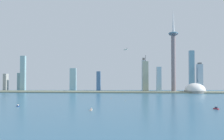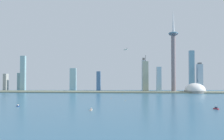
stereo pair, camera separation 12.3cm
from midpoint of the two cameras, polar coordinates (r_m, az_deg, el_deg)
name	(u,v)px [view 1 (the left image)]	position (r m, az deg, el deg)	size (l,w,h in m)	color
ground_plane	(65,116)	(371.29, -11.66, -11.22)	(6000.00, 6000.00, 0.00)	#315D7B
waterfront_pier	(100,92)	(869.92, -3.05, -5.42)	(1006.68, 74.82, 3.59)	#646C59
observation_tower	(173,53)	(911.48, 15.00, 4.00)	(37.16, 37.16, 321.71)	gray
stadium_dome	(195,90)	(897.92, 19.90, -4.80)	(77.14, 77.14, 52.89)	gray
skyscraper_0	(99,81)	(963.13, -3.36, -2.73)	(16.59, 13.03, 80.68)	#416792
skyscraper_1	(146,77)	(894.72, 8.32, -1.63)	(20.29, 21.26, 142.75)	#98A18B
skyscraper_2	(73,79)	(966.60, -9.64, -2.33)	(25.91, 14.23, 93.48)	#86B2BC
skyscraper_3	(200,77)	(989.09, 20.90, -1.73)	(19.58, 25.93, 115.21)	#8EABC3
skyscraper_4	(159,79)	(896.73, 11.53, -2.31)	(16.29, 25.71, 96.42)	#8DB0C3
skyscraper_5	(192,71)	(976.91, 19.13, -0.21)	(19.27, 15.80, 163.59)	#5A8AA5
skyscraper_6	(20,82)	(1035.99, -21.93, -2.72)	(14.99, 17.15, 73.98)	slate
skyscraper_7	(6,82)	(1060.06, -24.86, -2.75)	(12.99, 23.53, 70.77)	#9E9D96
skyscraper_8	(23,73)	(1001.76, -21.19, -0.80)	(19.58, 14.69, 143.28)	#7FA7AE
skyscraper_9	(144,75)	(951.54, 7.83, -1.26)	(14.80, 21.77, 135.70)	#A8B5B9
boat_0	(216,108)	(480.32, 24.41, -8.65)	(8.00, 11.41, 10.32)	#A9242F
boat_2	(18,106)	(516.15, -22.29, -8.19)	(8.83, 8.78, 3.94)	navy
boat_3	(91,110)	(425.87, -5.21, -9.74)	(3.37, 12.59, 4.38)	beige
channel_buoy_0	(125,101)	(578.22, 3.26, -7.59)	(1.55, 1.55, 1.60)	yellow
channel_buoy_1	(112,98)	(644.47, -0.12, -6.95)	(1.87, 1.87, 1.55)	#E54C19
channel_buoy_2	(123,94)	(758.50, 2.68, -6.05)	(1.45, 1.45, 2.95)	yellow
airplane	(126,50)	(874.48, 3.37, 5.08)	(22.57, 24.65, 7.92)	#B0C4BB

